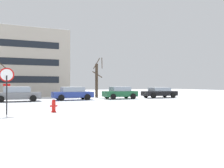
# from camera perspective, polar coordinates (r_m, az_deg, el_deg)

# --- Properties ---
(ground_plane) EXTENTS (120.00, 120.00, 0.00)m
(ground_plane) POSITION_cam_1_polar(r_m,az_deg,el_deg) (15.29, -21.44, -6.33)
(ground_plane) COLOR white
(road_surface) EXTENTS (80.00, 9.60, 0.00)m
(road_surface) POSITION_cam_1_polar(r_m,az_deg,el_deg) (19.07, -21.78, -5.10)
(road_surface) COLOR silver
(road_surface) RESTS_ON ground
(stop_sign) EXTENTS (0.76, 0.12, 2.56)m
(stop_sign) POSITION_cam_1_polar(r_m,az_deg,el_deg) (13.85, -24.34, 0.48)
(stop_sign) COLOR black
(stop_sign) RESTS_ON ground
(fire_hydrant) EXTENTS (0.44, 0.30, 0.81)m
(fire_hydrant) POSITION_cam_1_polar(r_m,az_deg,el_deg) (14.35, -14.08, -5.11)
(fire_hydrant) COLOR red
(fire_hydrant) RESTS_ON ground
(parked_car_gray) EXTENTS (4.40, 2.08, 1.48)m
(parked_car_gray) POSITION_cam_1_polar(r_m,az_deg,el_deg) (24.73, -22.18, -2.24)
(parked_car_gray) COLOR slate
(parked_car_gray) RESTS_ON ground
(parked_car_blue) EXTENTS (4.30, 2.04, 1.43)m
(parked_car_blue) POSITION_cam_1_polar(r_m,az_deg,el_deg) (25.54, -9.60, -2.23)
(parked_car_blue) COLOR #283D93
(parked_car_blue) RESTS_ON ground
(parked_car_green) EXTENTS (3.88, 2.07, 1.45)m
(parked_car_green) POSITION_cam_1_polar(r_m,az_deg,el_deg) (27.22, 1.95, -2.10)
(parked_car_green) COLOR #1E6038
(parked_car_green) RESTS_ON ground
(parked_car_black) EXTENTS (4.45, 2.01, 1.34)m
(parked_car_black) POSITION_cam_1_polar(r_m,az_deg,el_deg) (30.09, 11.51, -2.00)
(parked_car_black) COLOR black
(parked_car_black) RESTS_ON ground
(tree_far_right) EXTENTS (1.70, 1.52, 5.15)m
(tree_far_right) POSITION_cam_1_polar(r_m,az_deg,el_deg) (29.96, -3.75, 1.09)
(tree_far_right) COLOR #423326
(tree_far_right) RESTS_ON ground
(building_far_left) EXTENTS (15.86, 9.52, 9.50)m
(building_far_left) POSITION_cam_1_polar(r_m,az_deg,el_deg) (37.64, -23.72, 4.55)
(building_far_left) COLOR #B2A899
(building_far_left) RESTS_ON ground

